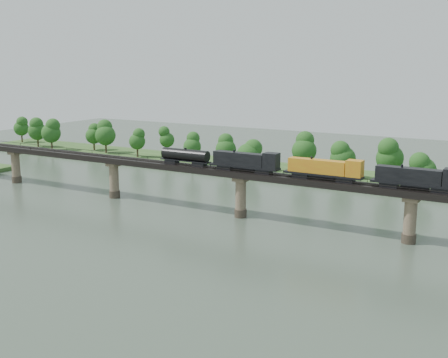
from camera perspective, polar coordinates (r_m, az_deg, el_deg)
The scene contains 6 objects.
ground at distance 113.16m, azimuth -5.62°, elevation -7.41°, with size 400.00×400.00×0.00m, color #354436.
far_bank at distance 186.22m, azimuth 9.78°, elevation 0.37°, with size 300.00×24.00×1.60m, color #2F5220.
bridge at distance 136.09m, azimuth 1.71°, elevation -1.66°, with size 236.00×30.00×11.50m.
bridge_superstructure at distance 134.76m, azimuth 1.73°, elevation 0.96°, with size 220.00×4.90×0.75m.
far_treeline at distance 183.69m, azimuth 6.98°, elevation 2.85°, with size 289.06×17.54×13.60m.
freight_train at distance 128.32m, azimuth 7.36°, elevation 1.27°, with size 72.52×2.83×4.99m.
Camera 1 is at (62.81, -86.51, 37.09)m, focal length 45.00 mm.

